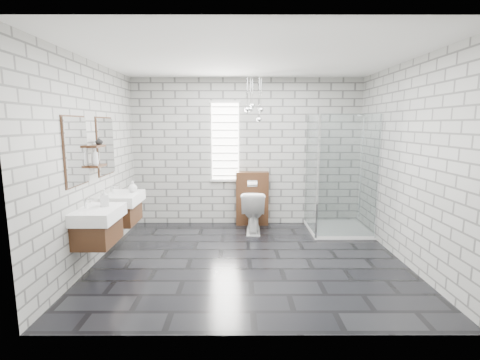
{
  "coord_description": "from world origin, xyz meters",
  "views": [
    {
      "loc": [
        -0.14,
        -4.64,
        1.86
      ],
      "look_at": [
        -0.13,
        0.35,
        1.06
      ],
      "focal_mm": 26.0,
      "sensor_mm": 36.0,
      "label": 1
    }
  ],
  "objects_px": {
    "cistern_panel": "(252,198)",
    "toilet": "(253,211)",
    "vanity_right": "(121,200)",
    "shower_enclosure": "(335,204)",
    "vanity_left": "(95,216)"
  },
  "relations": [
    {
      "from": "cistern_panel",
      "to": "toilet",
      "type": "distance_m",
      "value": 0.46
    },
    {
      "from": "vanity_right",
      "to": "toilet",
      "type": "xyz_separation_m",
      "value": [
        2.01,
        0.84,
        -0.39
      ]
    },
    {
      "from": "cistern_panel",
      "to": "shower_enclosure",
      "type": "xyz_separation_m",
      "value": [
        1.4,
        -0.52,
        0.0
      ]
    },
    {
      "from": "shower_enclosure",
      "to": "toilet",
      "type": "xyz_separation_m",
      "value": [
        -1.4,
        0.08,
        -0.14
      ]
    },
    {
      "from": "vanity_left",
      "to": "cistern_panel",
      "type": "distance_m",
      "value": 2.99
    },
    {
      "from": "cistern_panel",
      "to": "shower_enclosure",
      "type": "distance_m",
      "value": 1.49
    },
    {
      "from": "cistern_panel",
      "to": "toilet",
      "type": "xyz_separation_m",
      "value": [
        -0.0,
        -0.44,
        -0.13
      ]
    },
    {
      "from": "vanity_right",
      "to": "cistern_panel",
      "type": "height_order",
      "value": "vanity_right"
    },
    {
      "from": "shower_enclosure",
      "to": "cistern_panel",
      "type": "bearing_deg",
      "value": 159.74
    },
    {
      "from": "vanity_right",
      "to": "toilet",
      "type": "height_order",
      "value": "vanity_right"
    },
    {
      "from": "vanity_left",
      "to": "cistern_panel",
      "type": "relative_size",
      "value": 1.57
    },
    {
      "from": "shower_enclosure",
      "to": "vanity_left",
      "type": "bearing_deg",
      "value": -153.7
    },
    {
      "from": "toilet",
      "to": "cistern_panel",
      "type": "bearing_deg",
      "value": -87.5
    },
    {
      "from": "vanity_right",
      "to": "vanity_left",
      "type": "bearing_deg",
      "value": -90.0
    },
    {
      "from": "vanity_left",
      "to": "shower_enclosure",
      "type": "bearing_deg",
      "value": 26.3
    }
  ]
}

